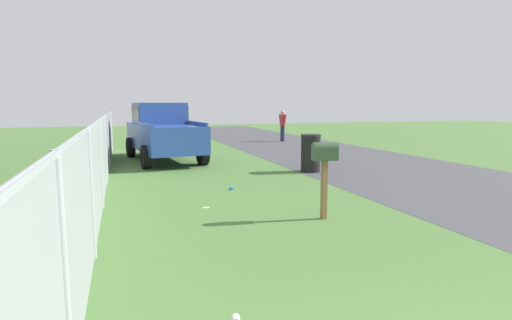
{
  "coord_description": "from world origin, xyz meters",
  "views": [
    {
      "loc": [
        -0.97,
        2.77,
        2.03
      ],
      "look_at": [
        5.96,
        0.46,
        1.03
      ],
      "focal_mm": 28.46,
      "sensor_mm": 36.0,
      "label": 1
    }
  ],
  "objects_px": {
    "trash_bin": "(311,153)",
    "pedestrian": "(283,123)",
    "pickup_truck": "(162,130)",
    "mailbox": "(325,158)"
  },
  "relations": [
    {
      "from": "pedestrian",
      "to": "pickup_truck",
      "type": "bearing_deg",
      "value": 18.95
    },
    {
      "from": "mailbox",
      "to": "pickup_truck",
      "type": "xyz_separation_m",
      "value": [
        8.8,
        1.94,
        0.01
      ]
    },
    {
      "from": "mailbox",
      "to": "pedestrian",
      "type": "bearing_deg",
      "value": -12.64
    },
    {
      "from": "trash_bin",
      "to": "pickup_truck",
      "type": "bearing_deg",
      "value": 44.31
    },
    {
      "from": "trash_bin",
      "to": "pedestrian",
      "type": "height_order",
      "value": "pedestrian"
    },
    {
      "from": "mailbox",
      "to": "trash_bin",
      "type": "relative_size",
      "value": 1.21
    },
    {
      "from": "pickup_truck",
      "to": "trash_bin",
      "type": "relative_size",
      "value": 4.52
    },
    {
      "from": "trash_bin",
      "to": "pedestrian",
      "type": "bearing_deg",
      "value": -17.41
    },
    {
      "from": "mailbox",
      "to": "trash_bin",
      "type": "height_order",
      "value": "mailbox"
    },
    {
      "from": "pickup_truck",
      "to": "pedestrian",
      "type": "xyz_separation_m",
      "value": [
        5.74,
        -7.06,
        -0.11
      ]
    }
  ]
}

